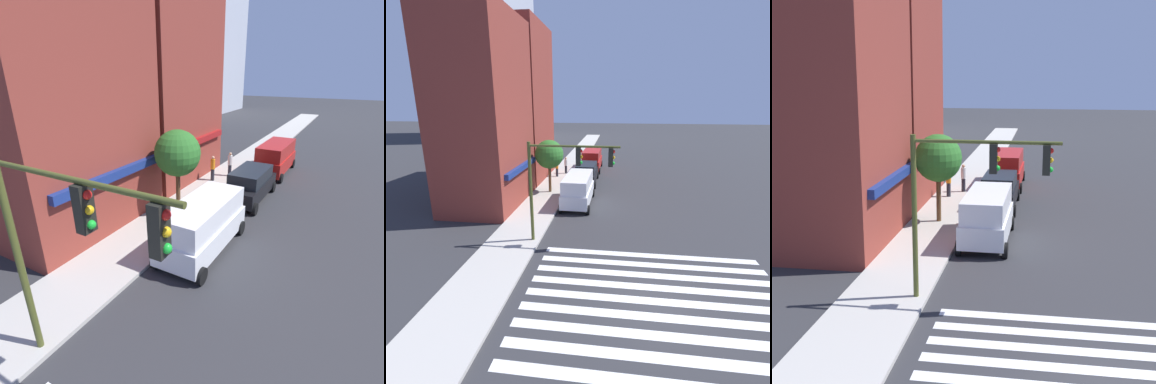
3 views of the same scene
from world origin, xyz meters
The scene contains 8 objects.
storefront_row centered at (15.09, 11.50, 7.05)m, with size 16.30×5.30×14.60m.
traffic_signal centered at (4.58, 4.58, 4.18)m, with size 0.32×4.86×5.74m.
van_white centered at (11.38, 4.70, 1.29)m, with size 5.03×2.22×2.34m.
suv_black centered at (17.78, 4.70, 1.03)m, with size 4.73×2.12×1.94m.
van_red centered at (23.76, 4.70, 1.29)m, with size 5.03×2.22×2.34m.
pedestrian_orange_vest centered at (19.48, 8.00, 1.07)m, with size 0.32×0.32×1.77m.
pedestrian_white_shirt centered at (20.97, 7.30, 1.07)m, with size 0.32×0.32×1.77m.
street_tree centered at (13.97, 7.50, 3.42)m, with size 2.42×2.42×4.50m.
Camera 1 is at (1.16, -0.35, 7.35)m, focal length 28.00 mm.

